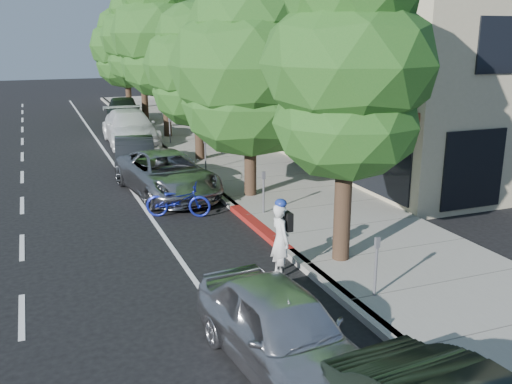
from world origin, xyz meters
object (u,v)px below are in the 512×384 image
street_tree_4 (142,38)px  dark_sedan (135,156)px  dark_suv_far (123,111)px  street_tree_5 (126,47)px  silver_suv (167,174)px  street_tree_2 (198,66)px  cyclist (280,240)px  street_tree_1 (250,68)px  street_tree_0 (349,69)px  street_tree_3 (164,36)px  pedestrian (254,129)px  bicycle (178,200)px  white_pickup (130,128)px  near_car_a (282,330)px

street_tree_4 → dark_sedan: size_ratio=1.91×
dark_suv_far → dark_sedan: bearing=-89.4°
street_tree_5 → silver_suv: 22.93m
street_tree_2 → cyclist: bearing=-97.6°
street_tree_4 → dark_suv_far: street_tree_4 is taller
street_tree_5 → dark_suv_far: (-1.40, -6.50, -3.53)m
street_tree_1 → silver_suv: bearing=148.6°
dark_suv_far → street_tree_2: bearing=-75.5°
street_tree_0 → street_tree_2: (0.00, 12.00, -0.55)m
street_tree_4 → street_tree_5: size_ratio=1.12×
street_tree_3 → pedestrian: bearing=-56.6°
street_tree_3 → bicycle: street_tree_3 is taller
street_tree_2 → street_tree_3: 6.11m
street_tree_4 → silver_suv: street_tree_4 is taller
street_tree_2 → street_tree_5: size_ratio=0.92×
street_tree_1 → white_pickup: size_ratio=1.27×
street_tree_0 → dark_sedan: street_tree_0 is taller
bicycle → near_car_a: near_car_a is taller
dark_sedan → pedestrian: (5.95, 2.42, 0.34)m
dark_suv_far → near_car_a: size_ratio=1.20×
dark_sedan → dark_suv_far: bearing=90.9°
bicycle → silver_suv: bearing=17.9°
bicycle → dark_suv_far: size_ratio=0.39×
bicycle → white_pickup: 12.21m
street_tree_0 → silver_suv: (-2.46, 7.50, -3.85)m
street_tree_0 → dark_suv_far: bearing=93.4°
street_tree_0 → street_tree_5: street_tree_5 is taller
silver_suv → white_pickup: (0.39, 9.69, 0.10)m
street_tree_5 → street_tree_2: bearing=-90.0°
street_tree_4 → bicycle: street_tree_4 is taller
bicycle → pedestrian: 10.20m
cyclist → dark_suv_far: 23.55m
street_tree_0 → silver_suv: bearing=108.1°
street_tree_0 → bicycle: street_tree_0 is taller
bicycle → white_pickup: size_ratio=0.34×
cyclist → near_car_a: size_ratio=0.41×
street_tree_1 → near_car_a: (-3.10, -9.50, -3.57)m
near_car_a → street_tree_4: bearing=78.1°
street_tree_1 → silver_suv: street_tree_1 is taller
street_tree_4 → dark_sedan: street_tree_4 is taller
near_car_a → pedestrian: size_ratio=2.33×
silver_suv → white_pickup: size_ratio=0.92×
street_tree_1 → street_tree_4: street_tree_4 is taller
white_pickup → pedestrian: size_ratio=3.20×
dark_suv_far → near_car_a: dark_suv_far is taller
street_tree_3 → pedestrian: street_tree_3 is taller
street_tree_2 → dark_suv_far: (-1.40, 11.50, -3.18)m
street_tree_2 → street_tree_4: size_ratio=0.82×
bicycle → street_tree_1: bearing=-46.2°
cyclist → pedestrian: 14.25m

